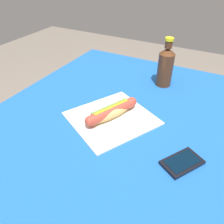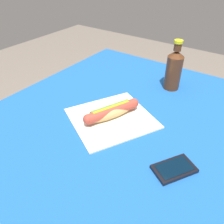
# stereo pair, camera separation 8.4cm
# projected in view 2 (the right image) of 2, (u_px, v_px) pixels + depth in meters

# --- Properties ---
(dining_table) EXTENTS (1.18, 0.98, 0.74)m
(dining_table) POSITION_uv_depth(u_px,v_px,m) (117.00, 145.00, 0.92)
(dining_table) COLOR brown
(dining_table) RESTS_ON ground
(paper_wrapper) EXTENTS (0.38, 0.37, 0.01)m
(paper_wrapper) POSITION_uv_depth(u_px,v_px,m) (112.00, 118.00, 0.86)
(paper_wrapper) COLOR silver
(paper_wrapper) RESTS_ON dining_table
(hot_dog) EXTENTS (0.22, 0.12, 0.05)m
(hot_dog) POSITION_uv_depth(u_px,v_px,m) (112.00, 111.00, 0.84)
(hot_dog) COLOR tan
(hot_dog) RESTS_ON paper_wrapper
(cell_phone) EXTENTS (0.14, 0.12, 0.01)m
(cell_phone) POSITION_uv_depth(u_px,v_px,m) (174.00, 169.00, 0.66)
(cell_phone) COLOR black
(cell_phone) RESTS_ON dining_table
(soda_bottle) EXTENTS (0.07, 0.07, 0.22)m
(soda_bottle) POSITION_uv_depth(u_px,v_px,m) (174.00, 69.00, 1.00)
(soda_bottle) COLOR #4C2814
(soda_bottle) RESTS_ON dining_table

